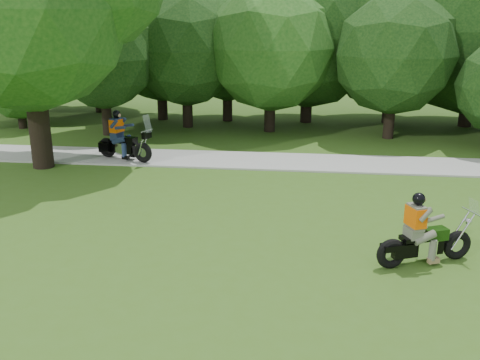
{
  "coord_description": "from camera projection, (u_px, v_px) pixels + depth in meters",
  "views": [
    {
      "loc": [
        -1.99,
        -9.71,
        4.89
      ],
      "look_at": [
        -3.49,
        2.93,
        0.91
      ],
      "focal_mm": 40.0,
      "sensor_mm": 36.0,
      "label": 1
    }
  ],
  "objects": [
    {
      "name": "ground",
      "position": [
        399.0,
        275.0,
        10.44
      ],
      "size": [
        100.0,
        100.0,
        0.0
      ],
      "primitive_type": "plane",
      "color": "#3C611B",
      "rests_on": "ground"
    },
    {
      "name": "chopper_motorcycle",
      "position": [
        421.0,
        238.0,
        10.73
      ],
      "size": [
        2.1,
        1.16,
        1.55
      ],
      "rotation": [
        0.0,
        0.0,
        0.39
      ],
      "color": "black",
      "rests_on": "ground"
    },
    {
      "name": "tree_line",
      "position": [
        349.0,
        42.0,
        23.34
      ],
      "size": [
        38.6,
        10.81,
        7.92
      ],
      "color": "black",
      "rests_on": "ground"
    },
    {
      "name": "touring_motorcycle",
      "position": [
        121.0,
        142.0,
        18.3
      ],
      "size": [
        2.16,
        1.22,
        1.71
      ],
      "rotation": [
        0.0,
        0.0,
        -0.35
      ],
      "color": "black",
      "rests_on": "walkway"
    },
    {
      "name": "walkway",
      "position": [
        360.0,
        164.0,
        18.01
      ],
      "size": [
        60.0,
        2.2,
        0.06
      ],
      "primitive_type": "cube",
      "color": "#A3A39E",
      "rests_on": "ground"
    }
  ]
}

